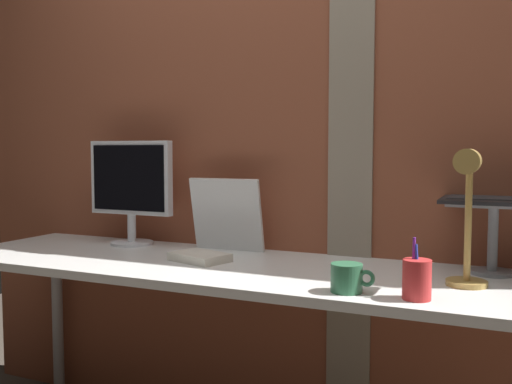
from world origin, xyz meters
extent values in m
cube|color=brown|center=(0.00, 0.43, 1.18)|extent=(3.25, 0.12, 2.37)
cube|color=gray|center=(0.21, 0.37, 1.18)|extent=(0.17, 0.01, 2.37)
cube|color=white|center=(-0.08, 0.05, 0.75)|extent=(2.35, 0.64, 0.03)
cylinder|color=#B2B2B7|center=(-1.19, 0.31, 0.37)|extent=(0.05, 0.05, 0.73)
cylinder|color=white|center=(-0.71, 0.25, 0.77)|extent=(0.18, 0.18, 0.01)
cylinder|color=white|center=(-0.71, 0.25, 0.83)|extent=(0.04, 0.04, 0.12)
cube|color=white|center=(-0.71, 0.25, 1.05)|extent=(0.39, 0.04, 0.31)
cube|color=black|center=(-0.71, 0.23, 1.05)|extent=(0.36, 0.00, 0.28)
cylinder|color=gray|center=(0.71, 0.25, 0.77)|extent=(0.14, 0.14, 0.01)
cylinder|color=gray|center=(0.71, 0.25, 0.88)|extent=(0.03, 0.03, 0.21)
cube|color=gray|center=(0.71, 0.25, 0.99)|extent=(0.28, 0.22, 0.01)
cube|color=black|center=(0.71, 0.25, 1.00)|extent=(0.32, 0.26, 0.01)
cube|color=#2D2D30|center=(0.71, 0.27, 1.01)|extent=(0.28, 0.17, 0.00)
cube|color=black|center=(0.71, 0.40, 1.11)|extent=(0.32, 0.04, 0.21)
cube|color=black|center=(0.71, 0.39, 1.11)|extent=(0.29, 0.03, 0.18)
cube|color=white|center=(-0.27, 0.28, 0.91)|extent=(0.30, 0.07, 0.29)
cylinder|color=tan|center=(0.65, 0.05, 0.77)|extent=(0.12, 0.12, 0.02)
cylinder|color=tan|center=(0.65, 0.05, 0.97)|extent=(0.02, 0.02, 0.37)
cylinder|color=tan|center=(0.65, -0.04, 1.13)|extent=(0.07, 0.11, 0.07)
cylinder|color=red|center=(0.54, -0.17, 0.82)|extent=(0.08, 0.08, 0.11)
cylinder|color=blue|center=(0.54, -0.17, 0.84)|extent=(0.03, 0.03, 0.14)
cylinder|color=red|center=(0.54, -0.16, 0.84)|extent=(0.03, 0.01, 0.14)
cylinder|color=purple|center=(0.53, -0.17, 0.85)|extent=(0.01, 0.02, 0.16)
cylinder|color=#33724C|center=(0.35, -0.17, 0.80)|extent=(0.09, 0.09, 0.08)
torus|color=#33724C|center=(0.40, -0.17, 0.81)|extent=(0.05, 0.01, 0.05)
cube|color=silver|center=(-0.26, 0.05, 0.78)|extent=(0.23, 0.19, 0.03)
camera|label=1|loc=(0.76, -1.72, 1.16)|focal=39.86mm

